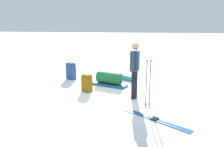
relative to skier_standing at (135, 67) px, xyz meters
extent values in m
plane|color=white|center=(0.71, -0.17, -0.95)|extent=(80.00, 80.00, 0.00)
cylinder|color=black|center=(0.02, 0.10, -0.53)|extent=(0.14, 0.14, 0.85)
cylinder|color=black|center=(-0.02, -0.10, -0.53)|extent=(0.14, 0.14, 0.85)
cube|color=#21334D|center=(0.00, 0.00, 0.20)|extent=(0.27, 0.37, 0.60)
cylinder|color=#21334D|center=(0.04, 0.24, 0.23)|extent=(0.09, 0.09, 0.58)
cylinder|color=#21334D|center=(-0.04, -0.24, 0.23)|extent=(0.09, 0.09, 0.58)
sphere|color=tan|center=(0.00, 0.00, 0.64)|extent=(0.22, 0.22, 0.22)
cube|color=#2B5EA5|center=(-0.60, 1.49, -0.94)|extent=(1.54, 1.12, 0.02)
cube|color=black|center=(-0.60, 1.49, -0.92)|extent=(0.15, 0.13, 0.03)
cube|color=#2B5EA5|center=(-0.54, 1.57, -0.94)|extent=(1.54, 1.12, 0.02)
cube|color=black|center=(-0.54, 1.57, -0.92)|extent=(0.15, 0.13, 0.03)
cube|color=#85530B|center=(1.59, -0.40, -0.70)|extent=(0.38, 0.35, 0.50)
cube|color=#774D06|center=(1.59, -0.40, -0.42)|extent=(0.34, 0.32, 0.08)
cube|color=navy|center=(2.63, -1.88, -0.66)|extent=(0.42, 0.36, 0.59)
cube|color=navy|center=(2.63, -1.88, -0.32)|extent=(0.38, 0.32, 0.08)
cylinder|color=black|center=(-0.45, 0.64, -0.33)|extent=(0.02, 0.02, 1.24)
sphere|color=#A51919|center=(-0.45, 0.64, 0.32)|extent=(0.05, 0.05, 0.05)
cylinder|color=black|center=(-0.45, 0.64, -0.89)|extent=(0.07, 0.07, 0.01)
cylinder|color=black|center=(-0.35, 0.67, -0.33)|extent=(0.02, 0.02, 1.24)
sphere|color=#A51919|center=(-0.35, 0.67, 0.32)|extent=(0.05, 0.05, 0.05)
cylinder|color=black|center=(-0.35, 0.67, -0.89)|extent=(0.07, 0.07, 0.01)
cube|color=navy|center=(0.97, -1.20, -0.91)|extent=(1.37, 0.86, 0.09)
cylinder|color=#18632F|center=(0.97, -1.20, -0.66)|extent=(0.99, 0.68, 0.40)
cylinder|color=teal|center=(0.43, -2.06, -0.86)|extent=(0.55, 0.48, 0.18)
camera|label=1|loc=(-0.30, 6.62, 1.34)|focal=36.25mm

